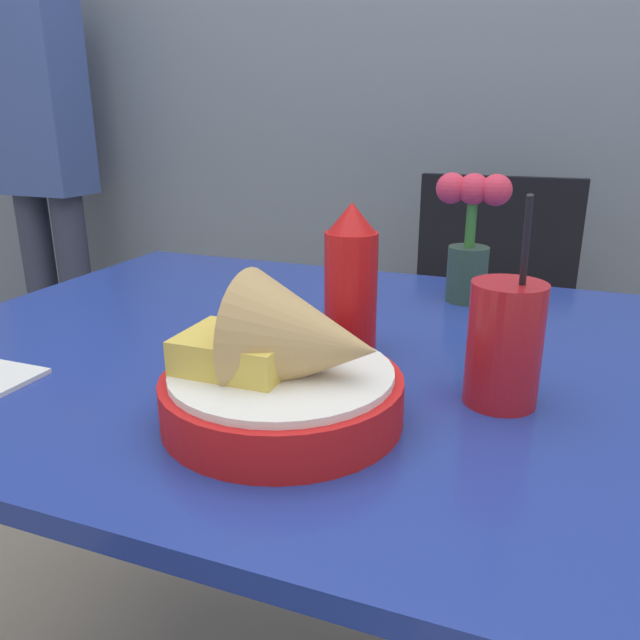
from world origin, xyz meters
The scene contains 8 objects.
wall_window centered at (0.00, 1.20, 1.30)m, with size 7.00×0.06×2.60m.
dining_table centered at (0.00, 0.00, 0.63)m, with size 1.17×0.88×0.72m.
chair_far_window centered at (0.14, 0.79, 0.52)m, with size 0.40×0.40×0.88m.
food_basket centered at (0.04, -0.22, 0.78)m, with size 0.25×0.25×0.16m.
ketchup_bottle centered at (0.04, -0.01, 0.82)m, with size 0.07×0.07×0.20m.
drink_cup centered at (0.24, -0.10, 0.79)m, with size 0.08×0.08×0.23m.
flower_vase centered at (0.15, 0.29, 0.84)m, with size 0.12×0.07×0.21m.
person_standing centered at (-1.40, 0.95, 0.90)m, with size 0.32×0.18×1.57m.
Camera 1 is at (0.28, -0.76, 1.03)m, focal length 35.00 mm.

